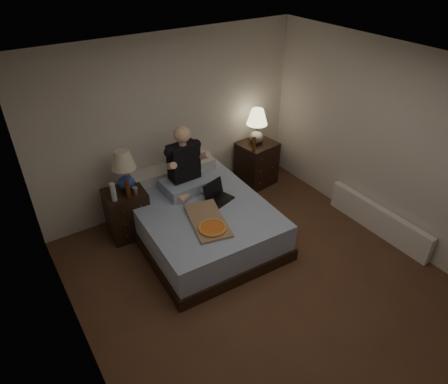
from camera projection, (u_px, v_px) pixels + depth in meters
floor at (266, 287)px, 4.73m from camera, size 4.00×4.50×0.00m
ceiling at (283, 78)px, 3.35m from camera, size 4.00×4.50×0.00m
wall_back at (171, 124)px, 5.61m from camera, size 4.00×0.00×2.50m
wall_left at (74, 280)px, 3.12m from camera, size 0.00×4.50×2.50m
wall_right at (398, 150)px, 4.96m from camera, size 0.00×4.50×2.50m
bed at (199, 219)px, 5.39m from camera, size 1.68×2.19×0.53m
nightstand_left at (127, 213)px, 5.38m from camera, size 0.55×0.50×0.68m
nightstand_right at (256, 163)px, 6.49m from camera, size 0.61×0.56×0.72m
lamp_left at (124, 170)px, 5.11m from camera, size 0.39×0.39×0.56m
lamp_right at (257, 126)px, 6.15m from camera, size 0.36×0.36×0.56m
water_bottle at (113, 192)px, 4.97m from camera, size 0.07×0.07×0.25m
soda_can at (135, 191)px, 5.13m from camera, size 0.07×0.07×0.10m
beer_bottle_left at (128, 189)px, 5.05m from camera, size 0.06×0.06×0.23m
beer_bottle_right at (254, 143)px, 6.03m from camera, size 0.06×0.06×0.23m
person at (185, 160)px, 5.26m from camera, size 0.67×0.54×0.93m
laptop at (220, 193)px, 5.23m from camera, size 0.41×0.37×0.24m
pizza_box at (212, 229)px, 4.73m from camera, size 0.57×0.83×0.08m
radiator at (378, 220)px, 5.49m from camera, size 0.10×1.60×0.40m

